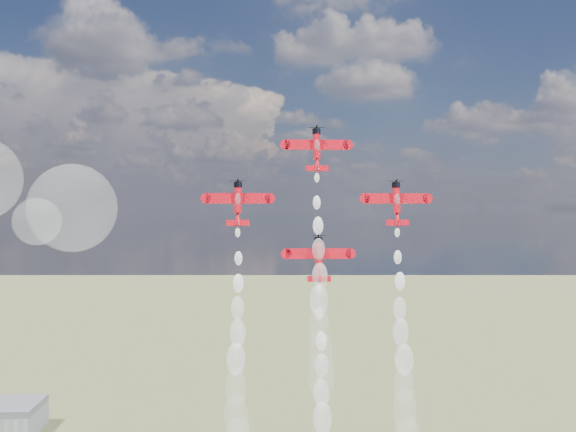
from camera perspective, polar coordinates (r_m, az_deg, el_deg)
The scene contains 7 objects.
plane_lead at distance 138.32m, azimuth 2.45°, elevation 5.74°, with size 12.90×4.36×9.13m.
plane_left at distance 135.11m, azimuth -4.27°, elevation 1.17°, with size 12.90×4.36×9.13m.
plane_right at distance 138.13m, azimuth 9.18°, elevation 1.15°, with size 12.90×4.36×9.13m.
plane_slot at distance 133.94m, azimuth 2.62°, elevation -3.56°, with size 12.90×4.36×9.13m.
smoke_trail_lead at distance 132.81m, azimuth 2.73°, elevation -10.06°, with size 5.14×10.79×41.79m.
smoke_trail_left at distance 132.95m, azimuth -4.33°, elevation -15.01°, with size 5.49×10.95×42.00m.
smoke_trail_right at distance 135.69m, azimuth 9.86°, elevation -14.69°, with size 5.26×11.33×42.29m.
Camera 1 is at (0.57, -123.61, 99.42)m, focal length 42.00 mm.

